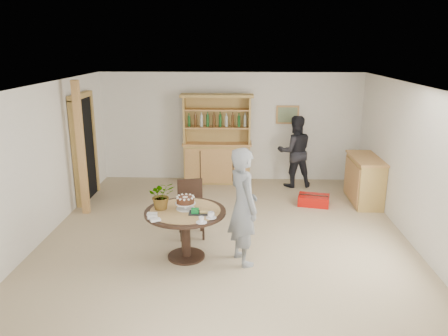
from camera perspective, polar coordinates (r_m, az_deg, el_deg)
ground at (r=7.20m, az=0.19°, el=-9.68°), size 7.00×7.00×0.00m
room_shell at (r=6.64m, az=0.23°, el=4.01°), size 6.04×7.04×2.52m
doorway at (r=9.28m, az=-17.81°, el=2.67°), size 0.13×1.10×2.18m
pine_post at (r=8.43m, az=-18.19°, el=2.36°), size 0.12×0.12×2.50m
hutch at (r=10.04m, az=-0.89°, el=1.96°), size 1.62×0.54×2.04m
sideboard at (r=9.24m, az=17.88°, el=-1.46°), size 0.54×1.26×0.94m
dining_table at (r=6.52m, az=-5.06°, el=-6.78°), size 1.20×1.20×0.76m
dining_chair at (r=7.31m, az=-4.37°, el=-4.77°), size 0.49×0.49×0.95m
birthday_cake at (r=6.46m, az=-5.06°, el=-4.33°), size 0.30×0.30×0.20m
flower_vase at (r=6.49m, az=-8.16°, el=-3.54°), size 0.47×0.44×0.42m
gift_tray at (r=6.31m, az=-3.30°, el=-5.74°), size 0.30×0.20×0.08m
coffee_cup_a at (r=6.15m, az=-1.70°, el=-6.19°), size 0.15×0.15×0.09m
coffee_cup_b at (r=6.00m, az=-2.96°, el=-6.82°), size 0.15×0.15×0.08m
napkins at (r=6.23m, az=-9.22°, el=-6.33°), size 0.24×0.33×0.03m
teen_boy at (r=6.28m, az=2.52°, el=-5.04°), size 0.64×0.75×1.74m
adult_person at (r=9.84m, az=9.23°, el=2.15°), size 0.86×0.71×1.61m
red_suitcase at (r=8.93m, az=11.63°, el=-4.13°), size 0.67×0.52×0.21m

